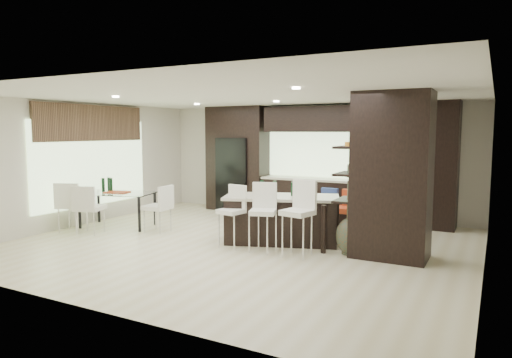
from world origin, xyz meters
The scene contains 22 objects.
ground centered at (0.00, 0.00, 0.00)m, with size 8.00×8.00×0.00m, color beige.
back_wall centered at (0.00, 3.50, 1.35)m, with size 8.00×0.02×2.70m, color beige.
left_wall centered at (-4.00, 0.00, 1.35)m, with size 0.02×7.00×2.70m, color beige.
right_wall centered at (4.00, 0.00, 1.35)m, with size 0.02×7.00×2.70m, color beige.
ceiling centered at (0.00, 0.00, 2.70)m, with size 8.00×7.00×0.02m, color white.
window_left centered at (-3.96, 0.20, 1.35)m, with size 0.04×3.20×1.90m, color #B2D199.
window_back centered at (0.60, 3.46, 1.55)m, with size 3.40×0.04×1.20m, color #B2D199.
stone_accent centered at (-3.93, 0.20, 2.25)m, with size 0.08×3.00×0.80m, color brown.
ceiling_spots centered at (0.00, 0.25, 2.68)m, with size 4.00×3.00×0.02m, color white.
back_cabinetry centered at (0.50, 3.17, 1.35)m, with size 6.80×0.68×2.70m, color black.
refrigerator centered at (-1.90, 3.12, 0.95)m, with size 0.90×0.68×1.90m, color black.
partition_column centered at (2.60, 0.40, 1.35)m, with size 1.20×0.80×2.70m, color black.
kitchen_island centered at (0.60, 0.48, 0.44)m, with size 2.09×0.90×0.87m, color black.
stool_left centered at (-0.04, -0.27, 0.45)m, with size 0.40×0.40×0.90m, color white.
stool_mid centered at (0.60, -0.28, 0.48)m, with size 0.42×0.42×0.96m, color white.
stool_right centered at (1.24, -0.30, 0.51)m, with size 0.45×0.45×1.02m, color white.
bench centered at (1.29, 1.93, 0.26)m, with size 1.33×0.51×0.51m, color black.
floor_vase centered at (1.96, 0.26, 0.62)m, with size 0.46×0.46×1.24m, color #414532, non-canonical shape.
dining_table centered at (-3.12, 0.09, 0.37)m, with size 1.56×0.87×0.75m, color white.
chair_near centered at (-3.12, -0.67, 0.46)m, with size 0.50×0.50×0.92m, color white.
chair_far centered at (-3.61, -0.68, 0.47)m, with size 0.51×0.51×0.95m, color white.
chair_end centered at (-2.02, 0.09, 0.45)m, with size 0.48×0.48×0.89m, color white.
Camera 1 is at (4.10, -7.12, 2.07)m, focal length 32.00 mm.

